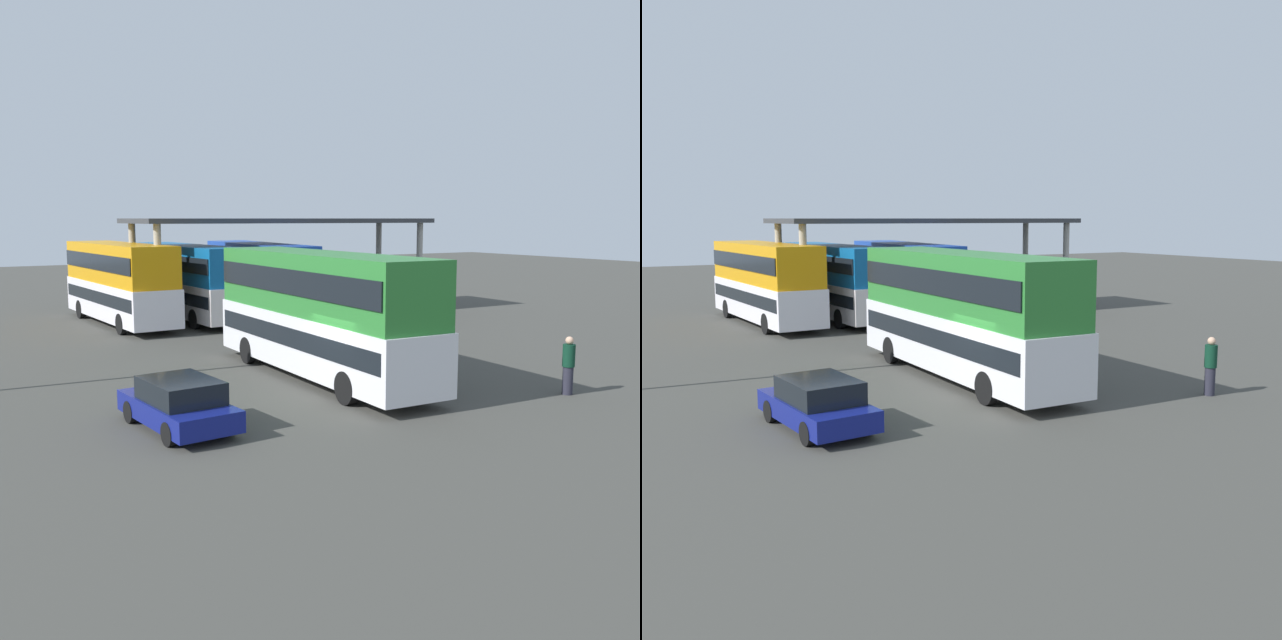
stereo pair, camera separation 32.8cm
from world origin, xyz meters
TOP-DOWN VIEW (x-y plane):
  - ground_plane at (0.00, 0.00)m, footprint 140.00×140.00m
  - double_decker_main at (1.06, 2.86)m, footprint 2.74×11.43m
  - parked_hatchback at (-5.20, -0.52)m, footprint 2.09×4.13m
  - double_decker_near_canopy at (-1.23, 19.03)m, footprint 2.95×11.03m
  - double_decker_mid_row at (2.36, 18.97)m, footprint 2.94×11.29m
  - double_decker_far_right at (6.32, 18.25)m, footprint 3.43×11.55m
  - depot_canopy at (7.77, 17.96)m, footprint 17.15×5.43m
  - pedestrian_waiting at (6.43, -3.13)m, footprint 0.38×0.38m

SIDE VIEW (x-z plane):
  - ground_plane at x=0.00m, z-range 0.00..0.00m
  - parked_hatchback at x=-5.20m, z-range 0.00..1.35m
  - pedestrian_waiting at x=6.43m, z-range 0.01..1.83m
  - double_decker_mid_row at x=2.36m, z-range 0.20..4.20m
  - double_decker_far_right at x=6.32m, z-range 0.20..4.25m
  - double_decker_near_canopy at x=-1.23m, z-range 0.20..4.35m
  - double_decker_main at x=1.06m, z-range 0.21..4.49m
  - depot_canopy at x=7.77m, z-range 2.30..7.70m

